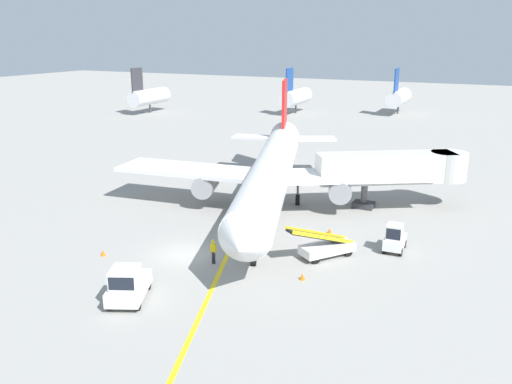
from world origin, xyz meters
TOP-DOWN VIEW (x-y plane):
  - ground_plane at (0.00, 0.00)m, footprint 300.00×300.00m
  - taxi_line_yellow at (1.53, 5.00)m, footprint 25.42×76.04m
  - airliner at (1.36, 11.98)m, footprint 27.65×34.42m
  - jet_bridge at (11.23, 17.46)m, footprint 12.24×8.86m
  - pushback_tug at (0.78, -6.89)m, footprint 3.20×4.06m
  - baggage_tug_near_wing at (13.03, 7.04)m, footprint 1.39×2.44m
  - belt_loader_forward_hold at (8.98, 3.99)m, footprint 4.01×4.75m
  - ground_crew_marshaller at (2.60, -0.31)m, footprint 0.36×0.24m
  - safety_cone_nose_left at (-4.96, -2.50)m, footprint 0.36×0.36m
  - safety_cone_nose_right at (-0.08, 10.19)m, footprint 0.36×0.36m
  - safety_cone_wingtip_left at (8.83, 16.86)m, footprint 0.36×0.36m
  - safety_cone_wingtip_right at (7.84, 8.44)m, footprint 0.36×0.36m
  - safety_cone_tail_area at (8.81, -0.04)m, footprint 0.36×0.36m
  - distant_aircraft_far_left at (-44.65, 56.38)m, footprint 3.00×10.10m
  - distant_aircraft_mid_left at (-18.56, 68.11)m, footprint 3.00×10.10m
  - distant_aircraft_mid_right at (-0.41, 75.95)m, footprint 3.00×10.10m

SIDE VIEW (x-z plane):
  - ground_plane at x=0.00m, z-range 0.00..0.00m
  - taxi_line_yellow at x=1.53m, z-range 0.00..0.01m
  - safety_cone_nose_left at x=-4.96m, z-range 0.00..0.44m
  - safety_cone_nose_right at x=-0.08m, z-range 0.00..0.44m
  - safety_cone_wingtip_left at x=8.83m, z-range 0.00..0.44m
  - safety_cone_wingtip_right at x=7.84m, z-range 0.00..0.44m
  - safety_cone_tail_area at x=8.81m, z-range 0.00..0.44m
  - belt_loader_forward_hold at x=8.98m, z-range -0.52..2.07m
  - ground_crew_marshaller at x=2.60m, z-range 0.06..1.76m
  - baggage_tug_near_wing at x=13.03m, z-range -0.12..1.98m
  - pushback_tug at x=0.78m, z-range -0.11..2.09m
  - distant_aircraft_far_left at x=-44.65m, z-range -1.18..7.62m
  - distant_aircraft_mid_left at x=-18.56m, z-range -1.18..7.62m
  - distant_aircraft_mid_right at x=-0.41m, z-range -1.18..7.62m
  - airliner at x=1.36m, z-range -1.63..8.47m
  - jet_bridge at x=11.23m, z-range 1.12..5.97m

